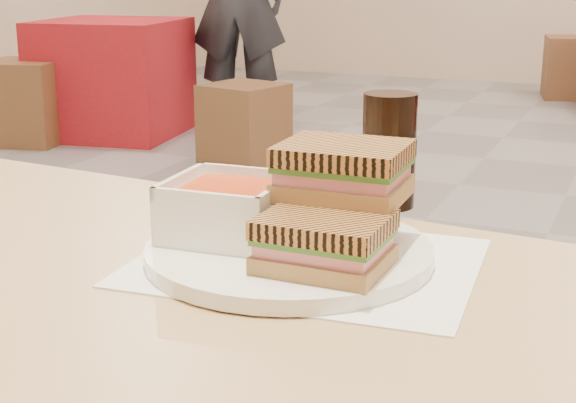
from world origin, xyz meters
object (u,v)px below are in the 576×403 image
at_px(bg_table_0, 113,78).
at_px(bg_chair_0l, 26,102).
at_px(panini_lower, 325,242).
at_px(bg_chair_2l, 573,67).
at_px(bg_chair_0r, 244,123).
at_px(main_table, 107,392).
at_px(cola_glass, 389,150).
at_px(plate, 289,252).
at_px(soup_bowl, 228,211).

height_order(bg_table_0, bg_chair_0l, bg_table_0).
xyz_separation_m(panini_lower, bg_chair_2l, (-0.36, 6.35, -0.55)).
height_order(bg_chair_0r, bg_chair_2l, bg_chair_2l).
bearing_deg(bg_table_0, bg_chair_2l, 47.33).
distance_m(main_table, cola_glass, 0.46).
distance_m(plate, soup_bowl, 0.08).
relative_size(panini_lower, bg_chair_2l, 0.23).
height_order(soup_bowl, cola_glass, cola_glass).
distance_m(plate, bg_chair_0r, 3.70).
bearing_deg(bg_table_0, plate, -52.56).
height_order(panini_lower, bg_table_0, panini_lower).
distance_m(panini_lower, cola_glass, 0.29).
height_order(cola_glass, bg_chair_2l, cola_glass).
relative_size(plate, bg_chair_2l, 0.59).
xyz_separation_m(soup_bowl, panini_lower, (0.13, -0.05, -0.00)).
bearing_deg(plate, cola_glass, 82.48).
height_order(cola_glass, bg_chair_0r, cola_glass).
relative_size(soup_bowl, bg_chair_0l, 0.25).
bearing_deg(main_table, cola_glass, 65.79).
bearing_deg(panini_lower, main_table, -155.52).
relative_size(panini_lower, bg_table_0, 0.13).
bearing_deg(plate, bg_table_0, 127.44).
relative_size(bg_chair_0r, bg_chair_2l, 0.89).
bearing_deg(bg_chair_2l, panini_lower, -86.77).
relative_size(bg_table_0, bg_chair_2l, 1.81).
distance_m(plate, cola_glass, 0.25).
height_order(soup_bowl, bg_chair_0l, soup_bowl).
bearing_deg(main_table, bg_chair_0r, 114.47).
xyz_separation_m(bg_chair_0r, bg_chair_2l, (1.38, 3.05, 0.03)).
relative_size(soup_bowl, cola_glass, 0.88).
bearing_deg(cola_glass, bg_table_0, 129.68).
height_order(panini_lower, cola_glass, cola_glass).
relative_size(bg_table_0, bg_chair_0l, 1.77).
bearing_deg(main_table, bg_chair_2l, 91.43).
bearing_deg(panini_lower, plate, 139.95).
bearing_deg(cola_glass, bg_chair_0r, 119.65).
xyz_separation_m(cola_glass, bg_chair_2l, (-0.33, 6.06, -0.58)).
distance_m(main_table, soup_bowl, 0.22).
height_order(panini_lower, bg_chair_2l, panini_lower).
xyz_separation_m(soup_bowl, bg_chair_0l, (-3.03, 3.19, -0.55)).
bearing_deg(bg_table_0, panini_lower, -52.36).
bearing_deg(bg_chair_0l, bg_chair_0r, 2.30).
bearing_deg(soup_bowl, bg_chair_0r, 116.36).
bearing_deg(bg_chair_2l, main_table, -88.57).
height_order(plate, panini_lower, panini_lower).
height_order(plate, bg_chair_0l, plate).
relative_size(plate, bg_table_0, 0.33).
height_order(panini_lower, bg_chair_0r, panini_lower).
bearing_deg(bg_chair_0r, plate, -62.65).
xyz_separation_m(main_table, panini_lower, (0.20, 0.09, 0.16)).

